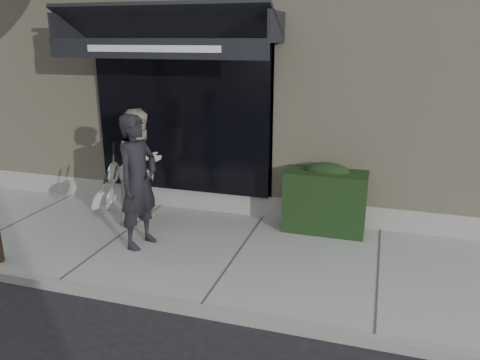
% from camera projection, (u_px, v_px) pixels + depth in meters
% --- Properties ---
extents(ground, '(80.00, 80.00, 0.00)m').
position_uv_depth(ground, '(238.00, 259.00, 6.98)').
color(ground, black).
rests_on(ground, ground).
extents(sidewalk, '(20.00, 3.00, 0.12)m').
position_uv_depth(sidewalk, '(238.00, 255.00, 6.96)').
color(sidewalk, gray).
rests_on(sidewalk, ground).
extents(curb, '(20.00, 0.10, 0.14)m').
position_uv_depth(curb, '(200.00, 310.00, 5.54)').
color(curb, gray).
rests_on(curb, ground).
extents(building_facade, '(14.30, 8.04, 5.64)m').
position_uv_depth(building_facade, '(302.00, 57.00, 10.71)').
color(building_facade, tan).
rests_on(building_facade, ground).
extents(hedge, '(1.30, 0.70, 1.14)m').
position_uv_depth(hedge, '(325.00, 198.00, 7.62)').
color(hedge, black).
rests_on(hedge, sidewalk).
extents(pedestrian_front, '(0.87, 0.95, 2.02)m').
position_uv_depth(pedestrian_front, '(138.00, 182.00, 6.90)').
color(pedestrian_front, black).
rests_on(pedestrian_front, sidewalk).
extents(pedestrian_back, '(0.93, 1.09, 1.95)m').
position_uv_depth(pedestrian_back, '(141.00, 167.00, 7.83)').
color(pedestrian_back, '#B5A891').
rests_on(pedestrian_back, sidewalk).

